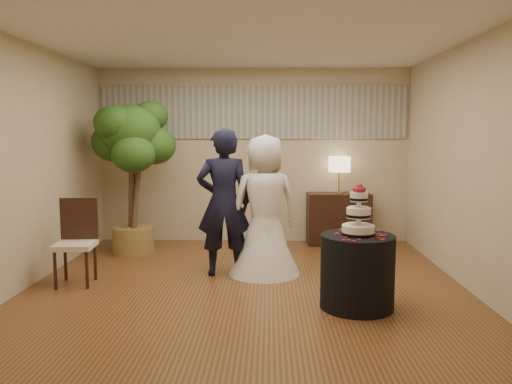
{
  "coord_description": "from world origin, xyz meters",
  "views": [
    {
      "loc": [
        0.26,
        -5.6,
        1.74
      ],
      "look_at": [
        0.1,
        0.4,
        1.05
      ],
      "focal_mm": 35.0,
      "sensor_mm": 36.0,
      "label": 1
    }
  ],
  "objects_px": {
    "groom": "(224,203)",
    "table_lamp": "(339,175)",
    "cake_table": "(357,271)",
    "side_chair": "(75,243)",
    "console": "(338,219)",
    "bride": "(264,205)",
    "wedding_cake": "(359,209)",
    "ficus_tree": "(132,176)"
  },
  "relations": [
    {
      "from": "groom",
      "to": "table_lamp",
      "type": "xyz_separation_m",
      "value": [
        1.66,
        1.81,
        0.2
      ]
    },
    {
      "from": "groom",
      "to": "table_lamp",
      "type": "relative_size",
      "value": 3.14
    },
    {
      "from": "cake_table",
      "to": "table_lamp",
      "type": "distance_m",
      "value": 3.06
    },
    {
      "from": "groom",
      "to": "side_chair",
      "type": "relative_size",
      "value": 1.83
    },
    {
      "from": "console",
      "to": "side_chair",
      "type": "xyz_separation_m",
      "value": [
        -3.35,
        -2.27,
        0.09
      ]
    },
    {
      "from": "bride",
      "to": "wedding_cake",
      "type": "distance_m",
      "value": 1.55
    },
    {
      "from": "side_chair",
      "to": "cake_table",
      "type": "bearing_deg",
      "value": -16.83
    },
    {
      "from": "console",
      "to": "side_chair",
      "type": "height_order",
      "value": "side_chair"
    },
    {
      "from": "side_chair",
      "to": "table_lamp",
      "type": "bearing_deg",
      "value": 29.69
    },
    {
      "from": "bride",
      "to": "cake_table",
      "type": "bearing_deg",
      "value": 109.41
    },
    {
      "from": "ficus_tree",
      "to": "side_chair",
      "type": "relative_size",
      "value": 2.3
    },
    {
      "from": "cake_table",
      "to": "ficus_tree",
      "type": "relative_size",
      "value": 0.33
    },
    {
      "from": "console",
      "to": "side_chair",
      "type": "relative_size",
      "value": 0.99
    },
    {
      "from": "groom",
      "to": "table_lamp",
      "type": "bearing_deg",
      "value": -138.77
    },
    {
      "from": "wedding_cake",
      "to": "ficus_tree",
      "type": "height_order",
      "value": "ficus_tree"
    },
    {
      "from": "table_lamp",
      "to": "ficus_tree",
      "type": "distance_m",
      "value": 3.18
    },
    {
      "from": "bride",
      "to": "side_chair",
      "type": "bearing_deg",
      "value": -4.84
    },
    {
      "from": "groom",
      "to": "console",
      "type": "distance_m",
      "value": 2.51
    },
    {
      "from": "console",
      "to": "table_lamp",
      "type": "relative_size",
      "value": 1.7
    },
    {
      "from": "groom",
      "to": "side_chair",
      "type": "xyz_separation_m",
      "value": [
        -1.69,
        -0.46,
        -0.41
      ]
    },
    {
      "from": "ficus_tree",
      "to": "bride",
      "type": "bearing_deg",
      "value": -28.46
    },
    {
      "from": "wedding_cake",
      "to": "side_chair",
      "type": "relative_size",
      "value": 0.52
    },
    {
      "from": "groom",
      "to": "wedding_cake",
      "type": "distance_m",
      "value": 1.85
    },
    {
      "from": "bride",
      "to": "side_chair",
      "type": "xyz_separation_m",
      "value": [
        -2.19,
        -0.53,
        -0.38
      ]
    },
    {
      "from": "ficus_tree",
      "to": "side_chair",
      "type": "height_order",
      "value": "ficus_tree"
    },
    {
      "from": "cake_table",
      "to": "side_chair",
      "type": "xyz_separation_m",
      "value": [
        -3.14,
        0.69,
        0.13
      ]
    },
    {
      "from": "groom",
      "to": "table_lamp",
      "type": "height_order",
      "value": "groom"
    },
    {
      "from": "groom",
      "to": "ficus_tree",
      "type": "height_order",
      "value": "ficus_tree"
    },
    {
      "from": "groom",
      "to": "ficus_tree",
      "type": "distance_m",
      "value": 1.85
    },
    {
      "from": "groom",
      "to": "cake_table",
      "type": "xyz_separation_m",
      "value": [
        1.45,
        -1.15,
        -0.54
      ]
    },
    {
      "from": "cake_table",
      "to": "table_lamp",
      "type": "height_order",
      "value": "table_lamp"
    },
    {
      "from": "wedding_cake",
      "to": "ficus_tree",
      "type": "distance_m",
      "value": 3.69
    },
    {
      "from": "table_lamp",
      "to": "side_chair",
      "type": "height_order",
      "value": "table_lamp"
    },
    {
      "from": "groom",
      "to": "bride",
      "type": "xyz_separation_m",
      "value": [
        0.5,
        0.07,
        -0.04
      ]
    },
    {
      "from": "bride",
      "to": "ficus_tree",
      "type": "distance_m",
      "value": 2.23
    },
    {
      "from": "bride",
      "to": "ficus_tree",
      "type": "relative_size",
      "value": 0.76
    },
    {
      "from": "cake_table",
      "to": "wedding_cake",
      "type": "distance_m",
      "value": 0.63
    },
    {
      "from": "wedding_cake",
      "to": "cake_table",
      "type": "bearing_deg",
      "value": 0.0
    },
    {
      "from": "cake_table",
      "to": "console",
      "type": "relative_size",
      "value": 0.76
    },
    {
      "from": "bride",
      "to": "cake_table",
      "type": "relative_size",
      "value": 2.35
    },
    {
      "from": "table_lamp",
      "to": "side_chair",
      "type": "xyz_separation_m",
      "value": [
        -3.35,
        -2.27,
        -0.61
      ]
    },
    {
      "from": "console",
      "to": "ficus_tree",
      "type": "xyz_separation_m",
      "value": [
        -3.11,
        -0.68,
        0.73
      ]
    }
  ]
}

